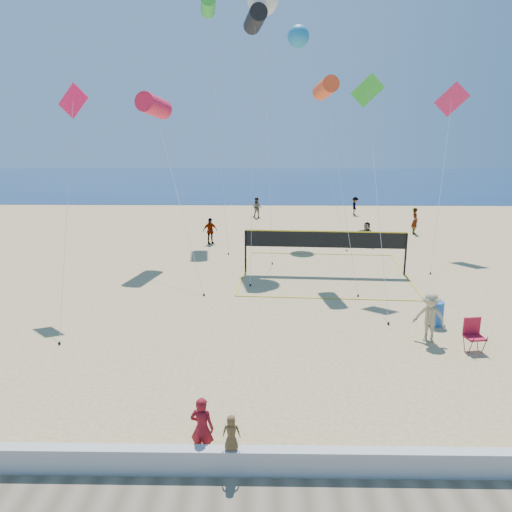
{
  "coord_description": "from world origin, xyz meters",
  "views": [
    {
      "loc": [
        -1.21,
        -12.33,
        7.22
      ],
      "look_at": [
        -1.45,
        2.0,
        3.61
      ],
      "focal_mm": 35.0,
      "sensor_mm": 36.0,
      "label": 1
    }
  ],
  "objects_px": {
    "camp_chair": "(473,332)",
    "trash_barrel": "(435,313)",
    "woman": "(202,428)",
    "volleyball_net": "(325,245)"
  },
  "relations": [
    {
      "from": "trash_barrel",
      "to": "volleyball_net",
      "type": "distance_m",
      "value": 7.92
    },
    {
      "from": "camp_chair",
      "to": "volleyball_net",
      "type": "bearing_deg",
      "value": 104.5
    },
    {
      "from": "woman",
      "to": "camp_chair",
      "type": "distance_m",
      "value": 10.29
    },
    {
      "from": "camp_chair",
      "to": "volleyball_net",
      "type": "distance_m",
      "value": 10.16
    },
    {
      "from": "camp_chair",
      "to": "volleyball_net",
      "type": "relative_size",
      "value": 0.14
    },
    {
      "from": "woman",
      "to": "trash_barrel",
      "type": "relative_size",
      "value": 1.63
    },
    {
      "from": "woman",
      "to": "trash_barrel",
      "type": "distance_m",
      "value": 11.36
    },
    {
      "from": "woman",
      "to": "camp_chair",
      "type": "relative_size",
      "value": 1.22
    },
    {
      "from": "camp_chair",
      "to": "trash_barrel",
      "type": "distance_m",
      "value": 2.32
    },
    {
      "from": "camp_chair",
      "to": "trash_barrel",
      "type": "xyz_separation_m",
      "value": [
        -0.52,
        2.26,
        -0.17
      ]
    }
  ]
}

